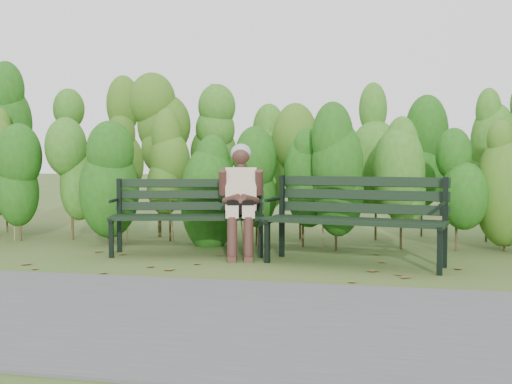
# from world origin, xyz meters

# --- Properties ---
(ground) EXTENTS (80.00, 80.00, 0.00)m
(ground) POSITION_xyz_m (0.00, 0.00, 0.00)
(ground) COLOR #385C22
(footpath) EXTENTS (60.00, 2.50, 0.01)m
(footpath) POSITION_xyz_m (0.00, -2.20, 0.01)
(footpath) COLOR #474749
(footpath) RESTS_ON ground
(hedge_band) EXTENTS (11.04, 1.67, 2.42)m
(hedge_band) POSITION_xyz_m (0.00, 1.86, 1.26)
(hedge_band) COLOR #47381E
(hedge_band) RESTS_ON ground
(leaf_litter) EXTENTS (5.11, 2.22, 0.01)m
(leaf_litter) POSITION_xyz_m (-0.56, -0.19, 0.00)
(leaf_litter) COLOR brown
(leaf_litter) RESTS_ON ground
(bench_left) EXTENTS (1.85, 0.94, 0.88)m
(bench_left) POSITION_xyz_m (-0.86, 0.57, 0.52)
(bench_left) COLOR black
(bench_left) RESTS_ON ground
(bench_right) EXTENTS (1.95, 0.96, 0.93)m
(bench_right) POSITION_xyz_m (1.11, 0.27, 0.55)
(bench_right) COLOR black
(bench_right) RESTS_ON ground
(seated_woman) EXTENTS (0.54, 0.79, 1.30)m
(seated_woman) POSITION_xyz_m (-0.21, 0.52, 0.73)
(seated_woman) COLOR beige
(seated_woman) RESTS_ON ground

